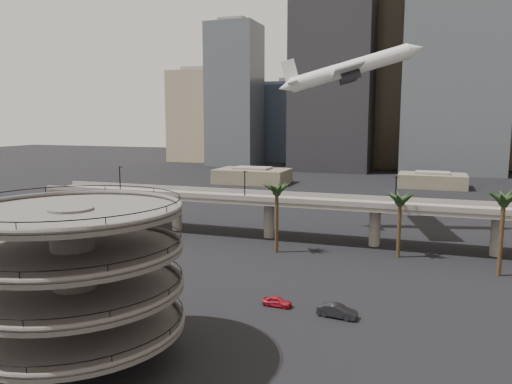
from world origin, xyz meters
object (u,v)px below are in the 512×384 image
(parking_ramp, at_px, (74,270))
(car_b, at_px, (337,311))
(overpass, at_px, (320,206))
(car_a, at_px, (277,301))
(airborne_jet, at_px, (349,69))

(parking_ramp, xyz_separation_m, car_b, (23.42, 20.47, -9.00))
(overpass, bearing_deg, car_a, -86.79)
(airborne_jet, xyz_separation_m, car_b, (7.43, -51.45, -34.92))
(car_b, bearing_deg, airborne_jet, 15.19)
(parking_ramp, distance_m, airborne_jet, 78.10)
(parking_ramp, bearing_deg, airborne_jet, 77.46)
(overpass, relative_size, car_a, 32.63)
(parking_ramp, bearing_deg, car_b, 41.16)
(airborne_jet, height_order, car_a, airborne_jet)
(airborne_jet, bearing_deg, parking_ramp, -115.08)
(car_a, distance_m, car_b, 8.40)
(overpass, xyz_separation_m, car_a, (2.10, -37.43, -6.66))
(airborne_jet, relative_size, car_b, 6.23)
(overpass, distance_m, car_a, 38.08)
(car_a, bearing_deg, parking_ramp, 148.02)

